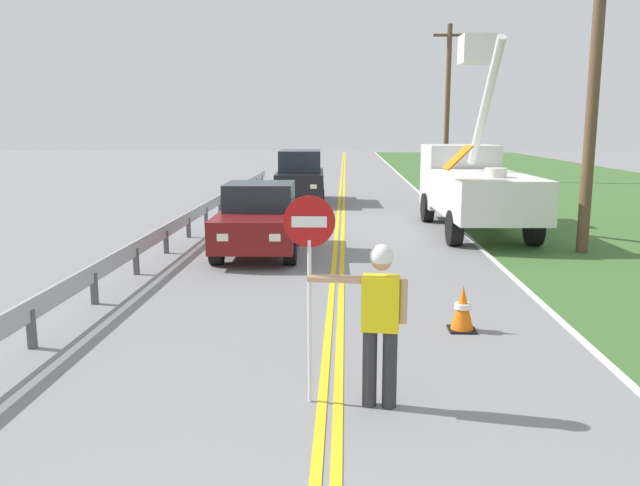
{
  "coord_description": "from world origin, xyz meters",
  "views": [
    {
      "loc": [
        0.15,
        -2.16,
        3.06
      ],
      "look_at": [
        -0.25,
        8.1,
        1.2
      ],
      "focal_mm": 36.36,
      "sensor_mm": 36.0,
      "label": 1
    }
  ],
  "objects_px": {
    "oncoming_suv_second": "(300,176)",
    "utility_pole_near": "(595,68)",
    "flagger_worker": "(380,315)",
    "traffic_cone_lead": "(463,309)",
    "utility_bucket_truck": "(473,182)",
    "oncoming_sedan_nearest": "(259,219)",
    "stop_sign_paddle": "(309,253)",
    "utility_pole_mid": "(447,100)"
  },
  "relations": [
    {
      "from": "oncoming_sedan_nearest",
      "to": "traffic_cone_lead",
      "type": "relative_size",
      "value": 5.92
    },
    {
      "from": "stop_sign_paddle",
      "to": "utility_pole_near",
      "type": "relative_size",
      "value": 0.28
    },
    {
      "from": "utility_bucket_truck",
      "to": "flagger_worker",
      "type": "bearing_deg",
      "value": -105.15
    },
    {
      "from": "oncoming_sedan_nearest",
      "to": "oncoming_suv_second",
      "type": "xyz_separation_m",
      "value": [
        0.25,
        10.73,
        0.23
      ]
    },
    {
      "from": "oncoming_suv_second",
      "to": "traffic_cone_lead",
      "type": "height_order",
      "value": "oncoming_suv_second"
    },
    {
      "from": "utility_pole_near",
      "to": "utility_bucket_truck",
      "type": "bearing_deg",
      "value": 121.22
    },
    {
      "from": "oncoming_sedan_nearest",
      "to": "utility_pole_near",
      "type": "relative_size",
      "value": 0.49
    },
    {
      "from": "stop_sign_paddle",
      "to": "oncoming_suv_second",
      "type": "xyz_separation_m",
      "value": [
        -1.44,
        19.31,
        -0.65
      ]
    },
    {
      "from": "utility_bucket_truck",
      "to": "utility_pole_near",
      "type": "height_order",
      "value": "utility_pole_near"
    },
    {
      "from": "utility_pole_near",
      "to": "utility_pole_mid",
      "type": "height_order",
      "value": "utility_pole_mid"
    },
    {
      "from": "traffic_cone_lead",
      "to": "oncoming_suv_second",
      "type": "bearing_deg",
      "value": 102.24
    },
    {
      "from": "stop_sign_paddle",
      "to": "utility_pole_mid",
      "type": "height_order",
      "value": "utility_pole_mid"
    },
    {
      "from": "oncoming_sedan_nearest",
      "to": "utility_pole_mid",
      "type": "relative_size",
      "value": 0.48
    },
    {
      "from": "stop_sign_paddle",
      "to": "utility_pole_mid",
      "type": "xyz_separation_m",
      "value": [
        6.07,
        30.48,
        2.77
      ]
    },
    {
      "from": "utility_pole_mid",
      "to": "stop_sign_paddle",
      "type": "bearing_deg",
      "value": -101.26
    },
    {
      "from": "flagger_worker",
      "to": "utility_pole_mid",
      "type": "relative_size",
      "value": 0.21
    },
    {
      "from": "utility_bucket_truck",
      "to": "utility_pole_mid",
      "type": "xyz_separation_m",
      "value": [
        1.93,
        18.11,
        3.06
      ]
    },
    {
      "from": "traffic_cone_lead",
      "to": "flagger_worker",
      "type": "bearing_deg",
      "value": -117.03
    },
    {
      "from": "stop_sign_paddle",
      "to": "traffic_cone_lead",
      "type": "relative_size",
      "value": 3.33
    },
    {
      "from": "stop_sign_paddle",
      "to": "utility_bucket_truck",
      "type": "distance_m",
      "value": 13.05
    },
    {
      "from": "traffic_cone_lead",
      "to": "oncoming_sedan_nearest",
      "type": "bearing_deg",
      "value": 123.12
    },
    {
      "from": "oncoming_suv_second",
      "to": "utility_pole_near",
      "type": "bearing_deg",
      "value": -53.52
    },
    {
      "from": "oncoming_sedan_nearest",
      "to": "oncoming_suv_second",
      "type": "bearing_deg",
      "value": 88.68
    },
    {
      "from": "flagger_worker",
      "to": "oncoming_sedan_nearest",
      "type": "distance_m",
      "value": 9.01
    },
    {
      "from": "stop_sign_paddle",
      "to": "utility_pole_mid",
      "type": "relative_size",
      "value": 0.27
    },
    {
      "from": "utility_pole_mid",
      "to": "traffic_cone_lead",
      "type": "relative_size",
      "value": 12.26
    },
    {
      "from": "utility_pole_near",
      "to": "flagger_worker",
      "type": "bearing_deg",
      "value": -120.9
    },
    {
      "from": "stop_sign_paddle",
      "to": "oncoming_sedan_nearest",
      "type": "distance_m",
      "value": 8.78
    },
    {
      "from": "oncoming_suv_second",
      "to": "utility_pole_mid",
      "type": "bearing_deg",
      "value": 56.08
    },
    {
      "from": "flagger_worker",
      "to": "stop_sign_paddle",
      "type": "xyz_separation_m",
      "value": [
        -0.76,
        0.09,
        0.66
      ]
    },
    {
      "from": "flagger_worker",
      "to": "stop_sign_paddle",
      "type": "bearing_deg",
      "value": 173.05
    },
    {
      "from": "utility_bucket_truck",
      "to": "utility_pole_mid",
      "type": "distance_m",
      "value": 18.46
    },
    {
      "from": "flagger_worker",
      "to": "traffic_cone_lead",
      "type": "relative_size",
      "value": 2.61
    },
    {
      "from": "flagger_worker",
      "to": "traffic_cone_lead",
      "type": "bearing_deg",
      "value": 62.97
    },
    {
      "from": "oncoming_suv_second",
      "to": "utility_pole_near",
      "type": "relative_size",
      "value": 0.56
    },
    {
      "from": "oncoming_suv_second",
      "to": "traffic_cone_lead",
      "type": "xyz_separation_m",
      "value": [
        3.61,
        -16.65,
        -0.72
      ]
    },
    {
      "from": "utility_bucket_truck",
      "to": "traffic_cone_lead",
      "type": "bearing_deg",
      "value": -101.47
    },
    {
      "from": "utility_bucket_truck",
      "to": "traffic_cone_lead",
      "type": "xyz_separation_m",
      "value": [
        -1.97,
        -9.71,
        -1.08
      ]
    },
    {
      "from": "utility_pole_near",
      "to": "utility_pole_mid",
      "type": "xyz_separation_m",
      "value": [
        -0.13,
        21.5,
        0.08
      ]
    },
    {
      "from": "oncoming_suv_second",
      "to": "stop_sign_paddle",
      "type": "bearing_deg",
      "value": -85.72
    },
    {
      "from": "stop_sign_paddle",
      "to": "oncoming_sedan_nearest",
      "type": "height_order",
      "value": "stop_sign_paddle"
    },
    {
      "from": "flagger_worker",
      "to": "utility_bucket_truck",
      "type": "xyz_separation_m",
      "value": [
        3.37,
        12.46,
        0.37
      ]
    }
  ]
}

